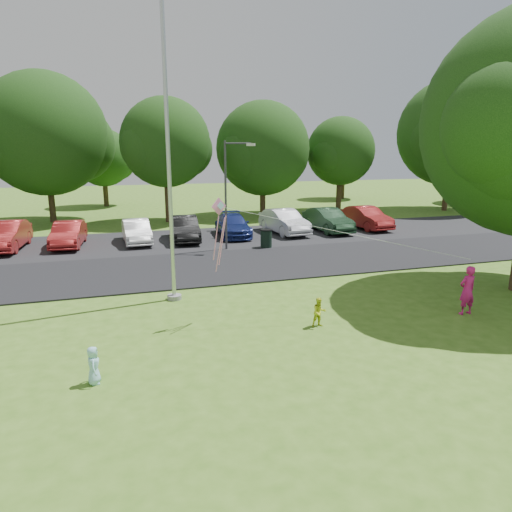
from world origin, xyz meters
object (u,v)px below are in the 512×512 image
object	(u,v)px
trash_can	(266,239)
kite	(230,223)
flagpole	(169,180)
street_lamp	(230,186)
woman	(467,290)
child_blue	(94,365)
child_yellow	(319,312)

from	to	relation	value
trash_can	kite	bearing A→B (deg)	-114.34
kite	flagpole	bearing A→B (deg)	94.79
street_lamp	flagpole	bearing A→B (deg)	-93.84
trash_can	kite	size ratio (longest dim) A/B	0.13
street_lamp	woman	size ratio (longest dim) A/B	3.50
flagpole	trash_can	world-z (taller)	flagpole
street_lamp	trash_can	size ratio (longest dim) A/B	5.48
child_blue	trash_can	bearing A→B (deg)	-32.08
street_lamp	child_yellow	xyz separation A→B (m)	(-0.08, -11.02, -2.90)
flagpole	woman	bearing A→B (deg)	-26.06
flagpole	kite	bearing A→B (deg)	-61.60
street_lamp	woman	world-z (taller)	street_lamp
child_blue	woman	bearing A→B (deg)	-82.67
kite	woman	bearing A→B (deg)	-36.47
trash_can	woman	size ratio (longest dim) A/B	0.64
child_yellow	child_blue	bearing A→B (deg)	-164.82
child_blue	kite	bearing A→B (deg)	-52.47
child_yellow	child_blue	world-z (taller)	child_yellow
street_lamp	child_yellow	world-z (taller)	street_lamp
trash_can	woman	distance (m)	11.73
woman	street_lamp	bearing A→B (deg)	-69.60
trash_can	woman	world-z (taller)	woman
child_yellow	kite	size ratio (longest dim) A/B	0.11
flagpole	street_lamp	size ratio (longest dim) A/B	1.79
trash_can	woman	bearing A→B (deg)	-75.65
street_lamp	child_yellow	bearing A→B (deg)	-66.07
street_lamp	trash_can	world-z (taller)	street_lamp
flagpole	woman	size ratio (longest dim) A/B	6.29
flagpole	child_yellow	distance (m)	6.54
flagpole	child_yellow	xyz separation A→B (m)	(3.78, -3.82, -3.72)
child_yellow	flagpole	bearing A→B (deg)	135.48
flagpole	street_lamp	world-z (taller)	flagpole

